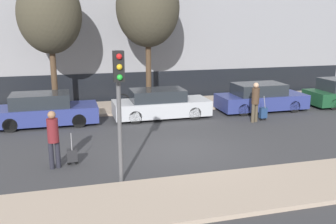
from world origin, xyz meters
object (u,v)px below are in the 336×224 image
Objects in this scene: trolley_left at (72,155)px; trolley_right at (263,113)px; traffic_light at (119,91)px; parked_car_2 at (260,98)px; pedestrian_right at (255,100)px; parked_car_0 at (44,110)px; bare_tree_near_crossing at (148,8)px; pedestrian_left at (53,136)px; bare_tree_down_street at (50,15)px; parked_bicycle at (133,100)px; parked_car_1 at (160,104)px.

trolley_right is (8.62, 3.38, 0.04)m from trolley_left.
trolley_right is at bearing 35.50° from traffic_light.
pedestrian_right reaches higher than parked_car_2.
parked_car_0 is 0.64× the size of bare_tree_near_crossing.
bare_tree_down_street is (-0.08, 7.30, 3.69)m from pedestrian_left.
bare_tree_near_crossing is at bearing 73.05° from traffic_light.
trolley_right is 10.89m from bare_tree_down_street.
trolley_left is 7.91m from parked_bicycle.
traffic_light reaches higher than pedestrian_right.
pedestrian_right is at bearing 36.67° from traffic_light.
parked_bicycle is at bearing 144.56° from trolley_right.
traffic_light is at bearing 19.39° from pedestrian_right.
parked_bicycle is at bearing 114.05° from parked_car_1.
pedestrian_right is at bearing 21.65° from trolley_left.
trolley_right is at bearing 179.94° from pedestrian_right.
traffic_light is 2.10× the size of parked_bicycle.
traffic_light reaches higher than trolley_right.
parked_car_0 is 2.44× the size of pedestrian_left.
parked_car_1 is 7.05m from pedestrian_left.
parked_car_1 is 1.21× the size of traffic_light.
bare_tree_near_crossing reaches higher than parked_car_2.
bare_tree_down_street is (-0.61, 7.14, 4.43)m from trolley_left.
pedestrian_right is 0.28× the size of bare_tree_down_street.
parked_car_2 is 3.93× the size of trolley_right.
trolley_right is at bearing -21.06° from parked_car_1.
bare_tree_near_crossing is (-4.52, 3.98, 4.74)m from trolley_right.
parked_car_0 is 3.90× the size of trolley_right.
traffic_light is (1.30, -1.84, 2.34)m from trolley_left.
parked_car_2 reaches higher than trolley_left.
bare_tree_down_street reaches higher than trolley_left.
trolley_right is 0.31× the size of traffic_light.
parked_bicycle is 4.70m from bare_tree_near_crossing.
pedestrian_left reaches higher than pedestrian_right.
bare_tree_near_crossing reaches higher than parked_bicycle.
parked_car_1 is 2.55× the size of parked_bicycle.
parked_car_2 is 1.21× the size of traffic_light.
trolley_left is at bearing -78.48° from parked_car_0.
trolley_left is at bearing 125.27° from traffic_light.
trolley_right is (0.53, 0.16, -0.68)m from pedestrian_right.
parked_car_1 is 7.77m from traffic_light.
parked_car_1 is 2.34m from parked_bicycle.
parked_car_1 reaches higher than parked_bicycle.
pedestrian_right reaches higher than trolley_right.
bare_tree_near_crossing is at bearing 138.65° from trolley_right.
trolley_right is 6.64m from parked_bicycle.
parked_car_2 is (5.30, 0.10, 0.01)m from parked_car_1.
parked_bicycle is (-0.95, 2.13, -0.15)m from parked_car_1.
trolley_right reaches higher than parked_bicycle.
pedestrian_left is 1.60× the size of trolley_right.
parked_car_0 reaches higher than trolley_left.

